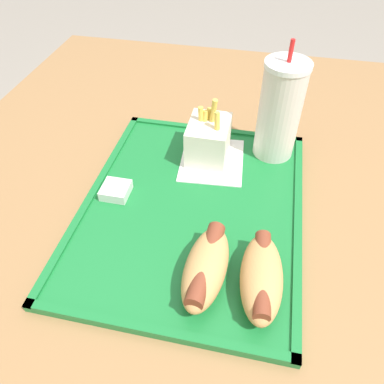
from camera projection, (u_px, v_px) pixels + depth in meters
name	position (u px, v px, depth m)	size (l,w,h in m)	color
ground_plane	(206.00, 371.00, 1.15)	(8.00, 8.00, 0.00)	gray
dining_table	(210.00, 310.00, 0.88)	(1.17, 1.06, 0.75)	olive
food_tray	(192.00, 207.00, 0.60)	(0.43, 0.34, 0.01)	#197233
paper_napkin	(212.00, 160.00, 0.68)	(0.14, 0.12, 0.00)	white
soda_cup	(280.00, 111.00, 0.63)	(0.07, 0.07, 0.21)	silver
hot_dog_far	(261.00, 277.00, 0.47)	(0.14, 0.06, 0.05)	tan
hot_dog_near	(206.00, 267.00, 0.48)	(0.14, 0.06, 0.05)	tan
fries_carton	(208.00, 140.00, 0.66)	(0.09, 0.07, 0.11)	silver
sauce_cup_mayo	(116.00, 190.00, 0.61)	(0.04, 0.04, 0.02)	silver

